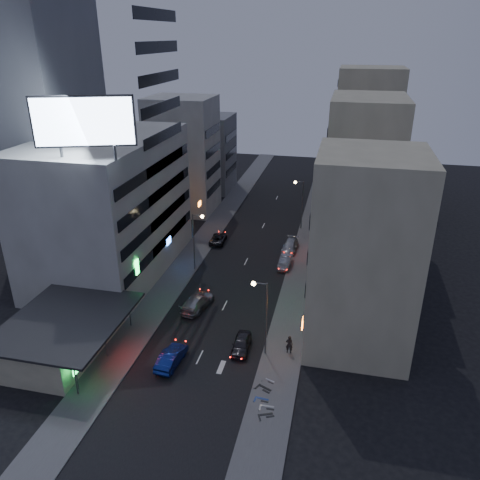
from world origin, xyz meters
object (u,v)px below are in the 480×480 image
(parked_car_right_mid, at_px, (285,262))
(parked_car_left, at_px, (218,239))
(scooter_blue, at_px, (269,394))
(scooter_black_b, at_px, (272,385))
(parked_car_right_far, at_px, (290,246))
(road_car_blue, at_px, (171,357))
(person, at_px, (289,344))
(parked_car_right_near, at_px, (241,344))
(scooter_silver_a, at_px, (275,401))
(scooter_black_a, at_px, (273,407))
(scooter_silver_b, at_px, (275,377))
(road_car_silver, at_px, (197,302))

(parked_car_right_mid, bearing_deg, parked_car_left, 154.41)
(scooter_blue, height_order, scooter_black_b, scooter_black_b)
(parked_car_right_far, height_order, road_car_blue, road_car_blue)
(parked_car_left, bearing_deg, person, 116.85)
(parked_car_right_far, bearing_deg, road_car_blue, -103.12)
(road_car_blue, bearing_deg, parked_car_right_near, -144.73)
(parked_car_right_far, distance_m, road_car_blue, 29.74)
(parked_car_right_far, distance_m, scooter_silver_a, 32.33)
(person, xyz_separation_m, scooter_black_a, (-0.29, -8.44, -0.39))
(parked_car_left, height_order, person, person)
(scooter_black_a, bearing_deg, parked_car_left, -0.59)
(parked_car_right_near, distance_m, parked_car_left, 27.16)
(parked_car_right_mid, xyz_separation_m, parked_car_left, (-11.20, 5.87, -0.08))
(parked_car_right_mid, xyz_separation_m, scooter_silver_b, (2.33, -23.75, -0.12))
(scooter_black_b, bearing_deg, parked_car_right_near, 62.03)
(parked_car_left, xyz_separation_m, parked_car_right_far, (11.20, -0.54, 0.09))
(scooter_black_a, bearing_deg, parked_car_right_mid, -17.55)
(parked_car_right_near, height_order, scooter_black_a, parked_car_right_near)
(parked_car_left, distance_m, road_car_blue, 29.38)
(parked_car_left, xyz_separation_m, scooter_silver_b, (13.53, -29.63, -0.04))
(road_car_silver, relative_size, scooter_black_a, 2.91)
(parked_car_left, xyz_separation_m, scooter_silver_a, (13.97, -32.75, 0.05))
(person, height_order, scooter_black_a, person)
(parked_car_left, xyz_separation_m, scooter_blue, (13.38, -32.00, 0.04))
(person, distance_m, scooter_silver_b, 4.67)
(parked_car_right_near, distance_m, parked_car_right_mid, 19.69)
(scooter_black_a, height_order, scooter_blue, scooter_black_a)
(road_car_blue, height_order, road_car_silver, road_car_silver)
(parked_car_left, distance_m, person, 28.79)
(road_car_silver, bearing_deg, scooter_black_b, 142.42)
(parked_car_right_mid, height_order, scooter_blue, parked_car_right_mid)
(parked_car_left, relative_size, scooter_blue, 2.51)
(parked_car_right_near, xyz_separation_m, scooter_silver_a, (4.57, -7.26, -0.02))
(parked_car_right_near, xyz_separation_m, scooter_black_a, (4.52, -7.99, -0.00))
(parked_car_right_far, bearing_deg, person, -80.60)
(scooter_black_b, bearing_deg, road_car_blue, 105.86)
(parked_car_right_near, bearing_deg, scooter_silver_a, -59.89)
(road_car_blue, xyz_separation_m, scooter_black_b, (10.20, -1.63, -0.02))
(parked_car_left, distance_m, scooter_silver_a, 35.60)
(road_car_silver, height_order, scooter_silver_a, road_car_silver)
(parked_car_right_far, bearing_deg, parked_car_left, 179.64)
(parked_car_right_mid, xyz_separation_m, scooter_black_b, (2.24, -24.95, 0.03))
(parked_car_left, bearing_deg, parked_car_right_far, 174.52)
(parked_car_right_mid, distance_m, scooter_silver_a, 27.02)
(parked_car_right_far, xyz_separation_m, road_car_blue, (-7.96, -28.66, 0.04))
(parked_car_left, bearing_deg, scooter_black_b, 110.82)
(scooter_blue, bearing_deg, road_car_blue, 79.68)
(road_car_blue, relative_size, scooter_blue, 2.55)
(parked_car_right_near, distance_m, scooter_silver_a, 8.58)
(scooter_black_a, height_order, scooter_silver_a, scooter_black_a)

